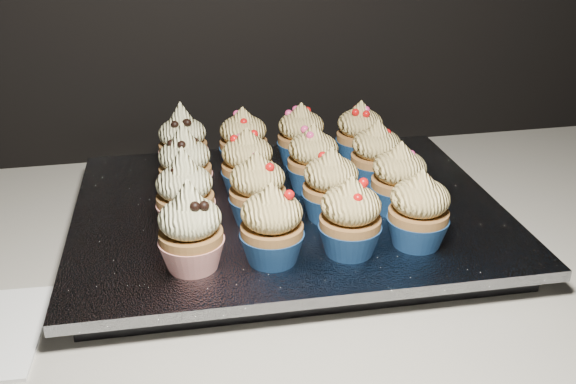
# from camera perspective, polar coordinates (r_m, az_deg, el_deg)

# --- Properties ---
(worktop) EXTENTS (2.44, 0.64, 0.04)m
(worktop) POSITION_cam_1_polar(r_m,az_deg,el_deg) (0.80, 14.73, -4.39)
(worktop) COLOR beige
(worktop) RESTS_ON cabinet
(baking_tray) EXTENTS (0.46, 0.35, 0.02)m
(baking_tray) POSITION_cam_1_polar(r_m,az_deg,el_deg) (0.76, 0.00, -2.66)
(baking_tray) COLOR black
(baking_tray) RESTS_ON worktop
(foil_lining) EXTENTS (0.50, 0.39, 0.01)m
(foil_lining) POSITION_cam_1_polar(r_m,az_deg,el_deg) (0.75, 0.00, -1.52)
(foil_lining) COLOR silver
(foil_lining) RESTS_ON baking_tray
(cupcake_0) EXTENTS (0.06, 0.06, 0.10)m
(cupcake_0) POSITION_cam_1_polar(r_m,az_deg,el_deg) (0.62, -8.65, -3.41)
(cupcake_0) COLOR red
(cupcake_0) RESTS_ON foil_lining
(cupcake_1) EXTENTS (0.06, 0.06, 0.08)m
(cupcake_1) POSITION_cam_1_polar(r_m,az_deg,el_deg) (0.62, -1.44, -3.07)
(cupcake_1) COLOR navy
(cupcake_1) RESTS_ON foil_lining
(cupcake_2) EXTENTS (0.06, 0.06, 0.08)m
(cupcake_2) POSITION_cam_1_polar(r_m,az_deg,el_deg) (0.64, 5.56, -2.38)
(cupcake_2) COLOR navy
(cupcake_2) RESTS_ON foil_lining
(cupcake_3) EXTENTS (0.06, 0.06, 0.08)m
(cupcake_3) POSITION_cam_1_polar(r_m,az_deg,el_deg) (0.66, 11.55, -1.70)
(cupcake_3) COLOR navy
(cupcake_3) RESTS_ON foil_lining
(cupcake_4) EXTENTS (0.06, 0.06, 0.10)m
(cupcake_4) POSITION_cam_1_polar(r_m,az_deg,el_deg) (0.69, -9.14, -0.22)
(cupcake_4) COLOR red
(cupcake_4) RESTS_ON foil_lining
(cupcake_5) EXTENTS (0.06, 0.06, 0.08)m
(cupcake_5) POSITION_cam_1_polar(r_m,az_deg,el_deg) (0.69, -2.72, 0.10)
(cupcake_5) COLOR navy
(cupcake_5) RESTS_ON foil_lining
(cupcake_6) EXTENTS (0.06, 0.06, 0.08)m
(cupcake_6) POSITION_cam_1_polar(r_m,az_deg,el_deg) (0.70, 3.82, 0.48)
(cupcake_6) COLOR navy
(cupcake_6) RESTS_ON foil_lining
(cupcake_7) EXTENTS (0.06, 0.06, 0.08)m
(cupcake_7) POSITION_cam_1_polar(r_m,az_deg,el_deg) (0.73, 9.81, 1.05)
(cupcake_7) COLOR navy
(cupcake_7) RESTS_ON foil_lining
(cupcake_8) EXTENTS (0.06, 0.06, 0.10)m
(cupcake_8) POSITION_cam_1_polar(r_m,az_deg,el_deg) (0.76, -9.13, 2.28)
(cupcake_8) COLOR red
(cupcake_8) RESTS_ON foil_lining
(cupcake_9) EXTENTS (0.06, 0.06, 0.08)m
(cupcake_9) POSITION_cam_1_polar(r_m,az_deg,el_deg) (0.76, -3.61, 2.43)
(cupcake_9) COLOR navy
(cupcake_9) RESTS_ON foil_lining
(cupcake_10) EXTENTS (0.06, 0.06, 0.08)m
(cupcake_10) POSITION_cam_1_polar(r_m,az_deg,el_deg) (0.77, 2.23, 2.83)
(cupcake_10) COLOR navy
(cupcake_10) RESTS_ON foil_lining
(cupcake_11) EXTENTS (0.06, 0.06, 0.08)m
(cupcake_11) POSITION_cam_1_polar(r_m,az_deg,el_deg) (0.79, 7.83, 3.18)
(cupcake_11) COLOR navy
(cupcake_11) RESTS_ON foil_lining
(cupcake_12) EXTENTS (0.06, 0.06, 0.10)m
(cupcake_12) POSITION_cam_1_polar(r_m,az_deg,el_deg) (0.83, -9.32, 4.34)
(cupcake_12) COLOR red
(cupcake_12) RESTS_ON foil_lining
(cupcake_13) EXTENTS (0.06, 0.06, 0.08)m
(cupcake_13) POSITION_cam_1_polar(r_m,az_deg,el_deg) (0.83, -3.98, 4.51)
(cupcake_13) COLOR navy
(cupcake_13) RESTS_ON foil_lining
(cupcake_14) EXTENTS (0.06, 0.06, 0.08)m
(cupcake_14) POSITION_cam_1_polar(r_m,az_deg,el_deg) (0.85, 1.17, 4.94)
(cupcake_14) COLOR navy
(cupcake_14) RESTS_ON foil_lining
(cupcake_15) EXTENTS (0.06, 0.06, 0.08)m
(cupcake_15) POSITION_cam_1_polar(r_m,az_deg,el_deg) (0.86, 6.39, 5.13)
(cupcake_15) COLOR navy
(cupcake_15) RESTS_ON foil_lining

